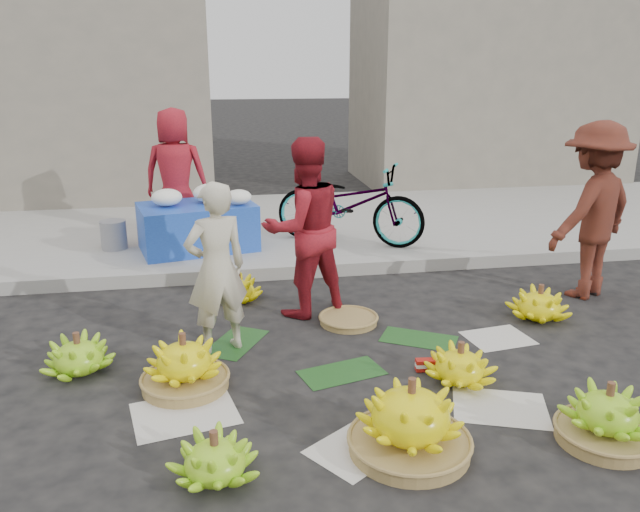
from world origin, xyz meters
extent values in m
plane|color=black|center=(0.00, 0.00, 0.00)|extent=(80.00, 80.00, 0.00)
cube|color=gray|center=(0.00, 2.20, 0.07)|extent=(40.00, 0.25, 0.15)
cube|color=gray|center=(0.00, 4.30, 0.06)|extent=(40.00, 4.00, 0.12)
cube|color=gray|center=(-4.00, 7.20, 2.00)|extent=(6.00, 3.00, 4.00)
cube|color=gray|center=(4.50, 7.70, 2.50)|extent=(5.00, 3.00, 5.00)
cylinder|color=olive|center=(-1.30, -0.23, 0.04)|extent=(0.64, 0.64, 0.09)
cylinder|color=#553122|center=(-1.30, -0.23, 0.38)|extent=(0.05, 0.05, 0.12)
cylinder|color=#553122|center=(-1.09, -1.36, 0.26)|extent=(0.05, 0.05, 0.12)
cylinder|color=olive|center=(0.11, -1.28, 0.04)|extent=(0.76, 0.76, 0.09)
cylinder|color=#553122|center=(0.11, -1.28, 0.45)|extent=(0.05, 0.05, 0.12)
cylinder|color=olive|center=(1.37, -1.40, 0.04)|extent=(0.60, 0.60, 0.09)
cylinder|color=#553122|center=(1.37, -1.40, 0.36)|extent=(0.05, 0.05, 0.12)
cylinder|color=#553122|center=(0.75, -0.49, 0.27)|extent=(0.05, 0.05, 0.12)
cylinder|color=#553122|center=(1.97, 0.55, 0.29)|extent=(0.05, 0.05, 0.12)
cylinder|color=#553122|center=(-2.13, 0.17, 0.28)|extent=(0.05, 0.05, 0.12)
cylinder|color=#553122|center=(-0.82, 1.53, 0.23)|extent=(0.05, 0.05, 0.12)
cylinder|color=olive|center=(0.16, 0.76, 0.03)|extent=(0.65, 0.65, 0.06)
cube|color=red|center=(0.60, -0.28, 0.05)|extent=(0.23, 0.10, 0.09)
imported|color=beige|center=(-1.03, 0.40, 0.72)|extent=(0.62, 0.51, 1.45)
imported|color=#A71922|center=(-0.20, 1.09, 0.85)|extent=(0.99, 0.87, 1.70)
imported|color=maroon|center=(2.75, 1.09, 0.90)|extent=(1.34, 1.12, 1.80)
cube|color=blue|center=(-1.24, 3.09, 0.40)|extent=(1.52, 1.13, 0.57)
ellipsoid|color=white|center=(-1.58, 3.03, 0.79)|extent=(0.36, 0.36, 0.20)
ellipsoid|color=white|center=(-1.07, 3.14, 0.80)|extent=(0.41, 0.41, 0.23)
ellipsoid|color=white|center=(-0.73, 2.97, 0.78)|extent=(0.32, 0.32, 0.18)
cylinder|color=gray|center=(-2.28, 3.28, 0.30)|extent=(0.31, 0.31, 0.36)
imported|color=#A71922|center=(-1.50, 3.70, 0.97)|extent=(0.91, 0.68, 1.69)
imported|color=gray|center=(0.67, 3.04, 0.63)|extent=(1.54, 2.03, 1.02)
camera|label=1|loc=(-1.02, -4.52, 2.33)|focal=35.00mm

